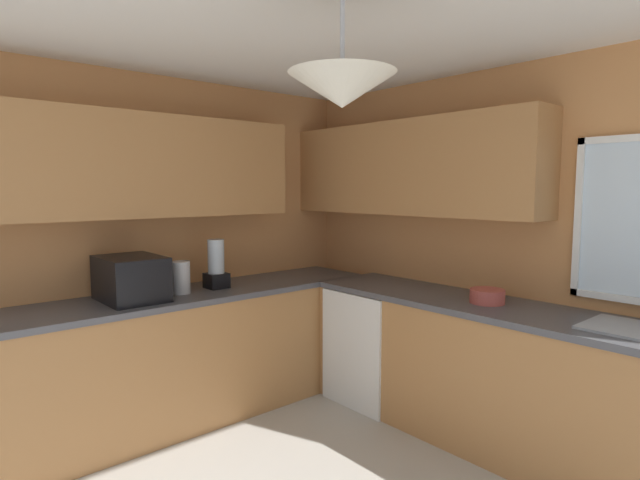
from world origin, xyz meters
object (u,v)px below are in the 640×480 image
Objects in this scene: dishwasher at (377,344)px; bowl at (487,296)px; kettle at (181,277)px; blender_appliance at (216,266)px; microwave at (131,278)px.

dishwasher is 3.98× the size of bowl.
blender_appliance is (-0.02, 0.29, 0.05)m from kettle.
kettle is 0.63× the size of blender_appliance.
microwave is 1.33× the size of blender_appliance.
dishwasher is 1.38m from blender_appliance.
dishwasher is at bearing -178.13° from bowl.
microwave is 2.31m from bowl.
microwave is 0.34m from kettle.
kettle is (-0.64, -1.32, 0.59)m from dishwasher.
kettle is at bearing 86.66° from microwave.
bowl is at bearing 33.78° from blender_appliance.
microwave reaches higher than bowl.
dishwasher is 2.42× the size of blender_appliance.
microwave is at bearing -93.34° from kettle.
microwave reaches higher than kettle.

